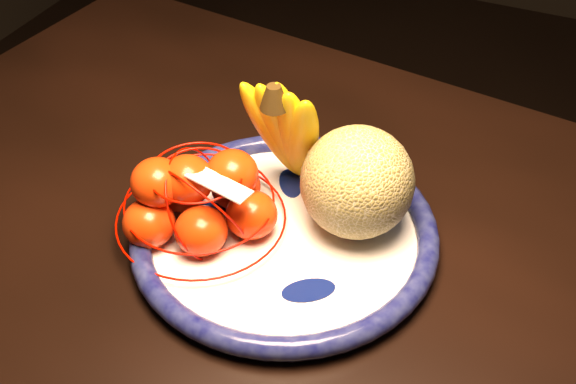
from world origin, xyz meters
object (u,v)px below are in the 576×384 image
at_px(cantaloupe, 357,182).
at_px(fruit_bowl, 284,233).
at_px(banana_bunch, 288,129).
at_px(dining_table, 385,372).
at_px(mandarin_bag, 200,199).

bearing_deg(cantaloupe, fruit_bowl, -144.78).
bearing_deg(banana_bunch, dining_table, -34.53).
distance_m(cantaloupe, mandarin_bag, 0.18).
bearing_deg(banana_bunch, mandarin_bag, -120.57).
xyz_separation_m(fruit_bowl, banana_bunch, (-0.03, 0.07, 0.09)).
relative_size(cantaloupe, mandarin_bag, 0.50).
height_order(cantaloupe, mandarin_bag, cantaloupe).
bearing_deg(dining_table, banana_bunch, 149.63).
relative_size(fruit_bowl, cantaloupe, 2.76).
height_order(dining_table, mandarin_bag, mandarin_bag).
relative_size(fruit_bowl, mandarin_bag, 1.37).
bearing_deg(dining_table, cantaloupe, 134.06).
bearing_deg(mandarin_bag, dining_table, -9.47).
relative_size(cantaloupe, banana_bunch, 0.70).
xyz_separation_m(dining_table, mandarin_bag, (-0.25, 0.04, 0.14)).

